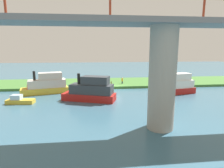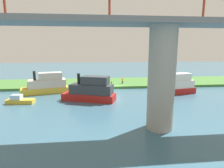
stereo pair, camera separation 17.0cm
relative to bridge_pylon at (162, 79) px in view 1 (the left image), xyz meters
The scene contains 11 objects.
ground_plane 20.63m from the bridge_pylon, 83.94° to the right, with size 160.00×160.00×0.00m, color #386075.
grassy_bank 26.41m from the bridge_pylon, 85.34° to the right, with size 80.00×12.00×0.50m, color #427533.
bridge_pylon is the anchor object (origin of this frame).
bridge_span 5.68m from the bridge_pylon, 90.00° to the right, with size 70.40×4.30×3.25m.
person_on_bank 23.44m from the bridge_pylon, 89.52° to the right, with size 0.51×0.51×1.39m.
mooring_post 21.91m from the bridge_pylon, 82.32° to the right, with size 0.20×0.20×0.86m, color brown.
skiff_small 17.37m from the bridge_pylon, 119.42° to the right, with size 8.40×4.36×4.10m.
houseboat_blue 14.16m from the bridge_pylon, 58.29° to the right, with size 8.89×5.46×4.31m.
pontoon_yellow 23.68m from the bridge_pylon, 48.65° to the right, with size 8.71×4.81×4.23m.
motorboat_red 21.60m from the bridge_pylon, 31.56° to the right, with size 4.15×1.80×1.35m.
riverboat_paddlewheel 18.72m from the bridge_pylon, 71.39° to the right, with size 5.06×2.06×1.65m.
Camera 1 is at (4.90, 37.70, 8.15)m, focal length 30.07 mm.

